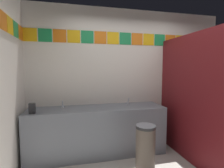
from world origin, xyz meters
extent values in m
cube|color=silver|center=(0.00, 1.50, 1.33)|extent=(3.91, 0.08, 2.67)
cube|color=yellow|center=(-1.83, 1.45, 2.10)|extent=(0.23, 0.01, 0.23)
cube|color=#1E8C4C|center=(-1.59, 1.45, 2.10)|extent=(0.23, 0.01, 0.23)
cube|color=orange|center=(-1.34, 1.45, 2.10)|extent=(0.23, 0.01, 0.23)
cube|color=yellow|center=(-1.10, 1.45, 2.10)|extent=(0.23, 0.01, 0.23)
cube|color=#1E8C4C|center=(-0.85, 1.45, 2.10)|extent=(0.23, 0.01, 0.23)
cube|color=orange|center=(-0.61, 1.45, 2.10)|extent=(0.23, 0.01, 0.23)
cube|color=yellow|center=(-0.37, 1.45, 2.10)|extent=(0.23, 0.01, 0.23)
cube|color=#1E8C4C|center=(-0.12, 1.45, 2.10)|extent=(0.23, 0.01, 0.23)
cube|color=orange|center=(0.12, 1.45, 2.10)|extent=(0.23, 0.01, 0.23)
cube|color=yellow|center=(0.37, 1.45, 2.10)|extent=(0.23, 0.01, 0.23)
cube|color=#1E8C4C|center=(0.61, 1.45, 2.10)|extent=(0.23, 0.01, 0.23)
cube|color=orange|center=(0.85, 1.45, 2.10)|extent=(0.23, 0.01, 0.23)
cube|color=yellow|center=(1.10, 1.45, 2.10)|extent=(0.23, 0.01, 0.23)
cube|color=#1E8C4C|center=(1.34, 1.45, 2.10)|extent=(0.23, 0.01, 0.23)
cube|color=orange|center=(1.59, 1.45, 2.10)|extent=(0.23, 0.01, 0.23)
cube|color=yellow|center=(1.83, 1.45, 2.10)|extent=(0.23, 0.01, 0.23)
cube|color=orange|center=(-1.95, 0.61, 2.10)|extent=(0.01, 0.23, 0.23)
cube|color=yellow|center=(-1.95, 0.85, 2.10)|extent=(0.01, 0.23, 0.23)
cube|color=#1E8C4C|center=(-1.95, 1.09, 2.10)|extent=(0.01, 0.23, 0.23)
cube|color=orange|center=(-1.95, 1.34, 2.10)|extent=(0.01, 0.23, 0.23)
cube|color=slate|center=(-0.72, 1.16, 0.42)|extent=(2.37, 0.59, 0.84)
cube|color=slate|center=(-0.72, 1.44, 0.80)|extent=(2.37, 0.03, 0.08)
cylinder|color=#F4ECCC|center=(-1.31, 1.13, 0.79)|extent=(0.34, 0.34, 0.10)
cylinder|color=#F4ECCC|center=(-0.13, 1.13, 0.79)|extent=(0.34, 0.34, 0.10)
cylinder|color=silver|center=(-1.31, 1.27, 0.87)|extent=(0.04, 0.04, 0.05)
cylinder|color=silver|center=(-1.31, 1.22, 0.94)|extent=(0.02, 0.06, 0.09)
cylinder|color=silver|center=(-0.13, 1.27, 0.87)|extent=(0.04, 0.04, 0.05)
cylinder|color=silver|center=(-0.13, 1.22, 0.94)|extent=(0.02, 0.06, 0.09)
cube|color=black|center=(-1.74, 0.98, 0.92)|extent=(0.09, 0.07, 0.16)
cylinder|color=black|center=(-1.74, 0.94, 0.86)|extent=(0.02, 0.02, 0.03)
cube|color=maroon|center=(0.71, 0.66, 1.04)|extent=(0.04, 1.59, 2.08)
cylinder|color=white|center=(1.30, 1.04, 0.20)|extent=(0.38, 0.38, 0.40)
torus|color=white|center=(1.30, 1.04, 0.42)|extent=(0.39, 0.39, 0.05)
cube|color=white|center=(1.30, 1.25, 0.57)|extent=(0.34, 0.17, 0.34)
cylinder|color=brown|center=(-0.11, 0.47, 0.33)|extent=(0.28, 0.28, 0.66)
cylinder|color=#262628|center=(-0.11, 0.47, 0.68)|extent=(0.29, 0.29, 0.04)
camera|label=1|loc=(-1.15, -1.78, 1.52)|focal=27.46mm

